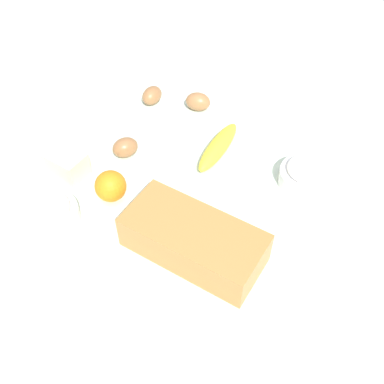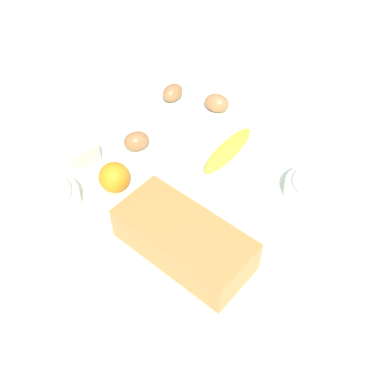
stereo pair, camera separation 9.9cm
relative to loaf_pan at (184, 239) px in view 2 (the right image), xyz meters
name	(u,v)px [view 2 (the right image)]	position (x,y,z in m)	size (l,w,h in m)	color
ground_plane	(192,207)	(0.07, -0.10, -0.05)	(2.40, 2.40, 0.02)	silver
loaf_pan	(184,239)	(0.00, 0.00, 0.00)	(0.28, 0.14, 0.08)	#B77A3D
flour_bowl	(49,199)	(0.29, 0.11, -0.01)	(0.13, 0.13, 0.07)	white
sugar_bowl	(312,187)	(-0.11, -0.30, -0.01)	(0.12, 0.12, 0.06)	white
banana	(228,150)	(0.11, -0.28, -0.02)	(0.19, 0.04, 0.04)	yellow
orange_fruit	(114,177)	(0.23, -0.02, -0.01)	(0.07, 0.07, 0.07)	orange
butter_block	(77,151)	(0.37, -0.02, -0.01)	(0.09, 0.06, 0.06)	#F4EDB2
egg_near_butter	(217,103)	(0.25, -0.40, -0.02)	(0.05, 0.05, 0.07)	#A56F43
egg_beside_bowl	(137,141)	(0.30, -0.15, -0.02)	(0.05, 0.05, 0.06)	#9B683F
egg_loose	(173,93)	(0.37, -0.35, -0.02)	(0.05, 0.05, 0.06)	#9B683E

